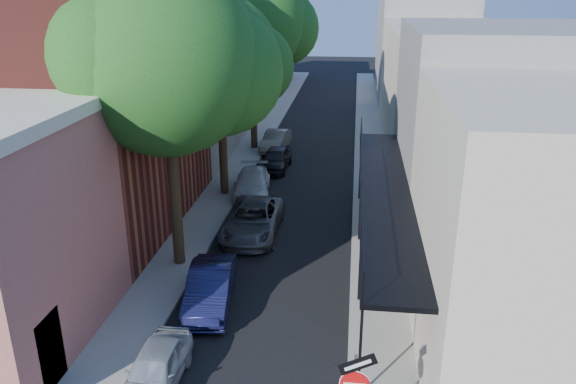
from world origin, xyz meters
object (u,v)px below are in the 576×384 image
(oak_mid, at_px, (228,60))
(parked_car_e, at_px, (276,159))
(oak_far, at_px, (259,23))
(parked_car_f, at_px, (276,141))
(parked_car_d, at_px, (252,183))
(parked_car_b, at_px, (210,288))
(oak_near, at_px, (179,64))
(parked_car_a, at_px, (155,369))
(parked_car_c, at_px, (253,220))

(oak_mid, height_order, parked_car_e, oak_mid)
(oak_mid, relative_size, oak_far, 0.86)
(oak_far, xyz_separation_m, parked_car_f, (1.03, -0.36, -7.60))
(oak_mid, xyz_separation_m, parked_car_d, (1.08, 0.00, -6.42))
(parked_car_b, distance_m, parked_car_f, 19.70)
(oak_mid, bearing_deg, parked_car_e, 69.00)
(oak_mid, xyz_separation_m, parked_car_f, (1.09, 8.68, -6.40))
(oak_far, distance_m, parked_car_d, 11.86)
(parked_car_b, xyz_separation_m, parked_car_e, (0.11, 15.46, -0.02))
(parked_car_d, bearing_deg, oak_near, -104.18)
(parked_car_a, bearing_deg, oak_far, 92.79)
(parked_car_b, bearing_deg, oak_near, 110.19)
(parked_car_a, relative_size, parked_car_f, 0.87)
(parked_car_b, height_order, parked_car_d, parked_car_b)
(parked_car_b, relative_size, parked_car_d, 0.95)
(oak_near, relative_size, parked_car_a, 3.31)
(oak_near, bearing_deg, oak_far, 89.96)
(oak_far, bearing_deg, parked_car_c, -82.08)
(oak_mid, distance_m, parked_car_d, 6.51)
(parked_car_a, xyz_separation_m, parked_car_c, (0.87, 10.35, 0.11))
(oak_mid, xyz_separation_m, parked_car_a, (1.15, -15.36, -6.47))
(parked_car_e, xyz_separation_m, parked_car_f, (-0.61, 4.23, -0.01))
(oak_near, height_order, parked_car_e, oak_near)
(oak_near, xyz_separation_m, parked_car_b, (1.54, -3.05, -7.19))
(oak_mid, relative_size, parked_car_d, 2.33)
(oak_far, bearing_deg, oak_near, -90.04)
(parked_car_a, distance_m, parked_car_c, 10.39)
(oak_near, height_order, parked_car_f, oak_near)
(oak_mid, bearing_deg, oak_far, 89.59)
(parked_car_d, bearing_deg, oak_far, 89.64)
(parked_car_a, bearing_deg, parked_car_d, 90.49)
(parked_car_a, height_order, parked_car_b, parked_car_b)
(parked_car_c, bearing_deg, oak_far, 98.09)
(parked_car_a, height_order, parked_car_d, parked_car_d)
(parked_car_c, relative_size, parked_car_e, 1.29)
(oak_near, xyz_separation_m, oak_far, (0.01, 17.01, 0.38))
(oak_mid, distance_m, parked_car_a, 16.70)
(oak_far, xyz_separation_m, parked_car_b, (1.53, -20.06, -7.57))
(oak_near, bearing_deg, oak_mid, 90.37)
(parked_car_b, bearing_deg, parked_car_a, -102.48)
(oak_mid, bearing_deg, parked_car_c, -68.04)
(parked_car_d, bearing_deg, oak_mid, 173.42)
(parked_car_c, bearing_deg, parked_car_d, 100.74)
(parked_car_e, bearing_deg, parked_car_f, 101.15)
(parked_car_a, bearing_deg, parked_car_e, 88.63)
(parked_car_f, bearing_deg, parked_car_d, -84.41)
(oak_mid, distance_m, parked_car_f, 10.84)
(oak_far, xyz_separation_m, parked_car_e, (1.64, -4.59, -7.59))
(oak_mid, xyz_separation_m, parked_car_e, (1.71, 4.44, -6.39))
(oak_mid, distance_m, parked_car_b, 12.83)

